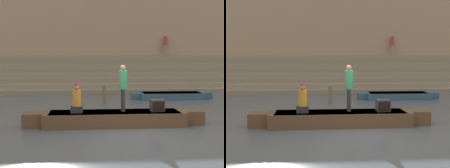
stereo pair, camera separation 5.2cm
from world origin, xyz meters
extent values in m
plane|color=#4C5660|center=(0.00, 0.00, 0.00)|extent=(120.00, 120.00, 0.00)
cube|color=gray|center=(0.00, 11.92, 0.15)|extent=(36.00, 5.63, 0.31)
cube|color=gray|center=(0.00, 12.27, 0.46)|extent=(36.00, 4.93, 0.31)
cube|color=gray|center=(0.00, 12.62, 0.77)|extent=(36.00, 4.22, 0.31)
cube|color=gray|center=(0.00, 12.97, 1.07)|extent=(36.00, 3.52, 0.31)
cube|color=gray|center=(0.00, 13.33, 1.38)|extent=(36.00, 2.82, 0.31)
cube|color=gray|center=(0.00, 13.68, 1.68)|extent=(36.00, 2.11, 0.31)
cube|color=gray|center=(0.00, 14.03, 1.99)|extent=(36.00, 1.41, 0.31)
cube|color=gray|center=(0.00, 14.38, 2.30)|extent=(36.00, 0.70, 0.31)
cube|color=tan|center=(0.00, 15.33, 4.41)|extent=(34.20, 1.20, 8.82)
cube|color=brown|center=(0.00, 14.71, 0.30)|extent=(34.20, 0.12, 0.60)
cube|color=brown|center=(-0.61, 0.70, 0.25)|extent=(5.17, 1.19, 0.51)
cube|color=tan|center=(-0.61, 0.70, 0.48)|extent=(4.75, 1.09, 0.05)
cube|color=brown|center=(2.33, 0.70, 0.25)|extent=(0.72, 0.65, 0.51)
cube|color=brown|center=(-3.56, 0.70, 0.25)|extent=(0.72, 0.65, 0.51)
cylinder|color=olive|center=(-1.39, 1.39, 0.41)|extent=(2.64, 0.04, 0.04)
cylinder|color=#28282D|center=(-0.29, 0.89, 0.92)|extent=(0.13, 0.13, 0.83)
cylinder|color=#28282D|center=(-0.29, 0.72, 0.92)|extent=(0.13, 0.13, 0.83)
cylinder|color=#338456|center=(-0.29, 0.80, 1.68)|extent=(0.31, 0.31, 0.69)
sphere|color=#9E7556|center=(-0.29, 0.80, 2.12)|extent=(0.20, 0.20, 0.20)
cube|color=#28282D|center=(-2.00, 0.63, 0.63)|extent=(0.43, 0.34, 0.24)
cylinder|color=orange|center=(-2.00, 0.63, 1.04)|extent=(0.31, 0.31, 0.58)
sphere|color=#9E7556|center=(-2.00, 0.63, 1.43)|extent=(0.20, 0.20, 0.20)
sphere|color=red|center=(-2.00, 0.63, 1.50)|extent=(0.17, 0.17, 0.17)
cube|color=#2D2D2D|center=(0.97, 0.69, 0.72)|extent=(0.50, 0.42, 0.43)
cube|color=black|center=(0.97, 0.48, 0.72)|extent=(0.42, 0.02, 0.35)
cube|color=#33516B|center=(3.24, 6.99, 0.19)|extent=(3.65, 1.23, 0.37)
cube|color=#2D2D2D|center=(3.24, 6.99, 0.35)|extent=(3.36, 1.13, 0.05)
cube|color=#33516B|center=(5.33, 6.99, 0.19)|extent=(0.51, 0.68, 0.37)
cube|color=#33516B|center=(1.16, 6.99, 0.19)|extent=(0.51, 0.68, 0.37)
cylinder|color=brown|center=(-0.74, 5.53, 0.47)|extent=(0.19, 0.19, 0.95)
cylinder|color=gray|center=(4.73, 14.47, 2.85)|extent=(0.14, 0.14, 0.80)
cylinder|color=gray|center=(4.73, 14.29, 2.85)|extent=(0.14, 0.14, 0.80)
cylinder|color=#B23333|center=(4.73, 14.38, 3.58)|extent=(0.32, 0.32, 0.67)
sphere|color=#9E7556|center=(4.73, 14.38, 4.01)|extent=(0.19, 0.19, 0.19)
camera|label=1|loc=(-1.63, -10.54, 2.67)|focal=50.00mm
camera|label=2|loc=(-1.57, -10.54, 2.67)|focal=50.00mm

